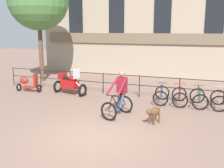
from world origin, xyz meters
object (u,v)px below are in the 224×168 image
parked_motorcycle (69,83)px  parked_bicycle_far_end (219,100)px  parked_bicycle_near_lamp (161,95)px  parked_bicycle_mid_right (199,98)px  parked_scooter (28,83)px  cyclist_with_bike (119,96)px  parked_bicycle_mid_left (180,96)px  dog (154,112)px

parked_motorcycle → parked_bicycle_far_end: 6.93m
parked_bicycle_near_lamp → parked_bicycle_mid_right: size_ratio=0.98×
parked_bicycle_near_lamp → parked_scooter: bearing=-3.5°
cyclist_with_bike → parked_bicycle_mid_right: bearing=54.4°
parked_bicycle_mid_left → parked_motorcycle: bearing=-7.6°
parked_bicycle_near_lamp → parked_bicycle_far_end: (2.35, -0.00, -0.00)m
parked_bicycle_near_lamp → parked_bicycle_mid_left: (0.78, 0.00, 0.00)m
parked_bicycle_mid_left → parked_scooter: parked_scooter is taller
dog → parked_bicycle_mid_left: (0.54, 2.75, -0.06)m
parked_bicycle_mid_left → parked_bicycle_mid_right: 0.78m
cyclist_with_bike → parked_bicycle_far_end: 4.23m
parked_bicycle_mid_left → parked_scooter: size_ratio=0.91×
parked_motorcycle → dog: bearing=-107.0°
parked_bicycle_near_lamp → parked_scooter: parked_scooter is taller
dog → parked_bicycle_mid_right: (1.33, 2.75, -0.06)m
parked_bicycle_mid_right → parked_bicycle_far_end: bearing=170.6°
cyclist_with_bike → parked_motorcycle: size_ratio=0.92×
parked_bicycle_far_end → parked_scooter: size_ratio=0.86×
parked_bicycle_near_lamp → parked_bicycle_far_end: 2.35m
cyclist_with_bike → parked_bicycle_mid_right: 3.60m
cyclist_with_bike → parked_bicycle_mid_left: (1.94, 2.32, -0.41)m
dog → parked_scooter: 7.55m
parked_motorcycle → parked_scooter: bearing=107.9°
parked_bicycle_near_lamp → parked_bicycle_mid_left: size_ratio=0.98×
parked_motorcycle → parked_bicycle_mid_right: size_ratio=1.53×
parked_bicycle_near_lamp → dog: bearing=88.9°
parked_scooter → parked_bicycle_mid_left: bearing=-92.8°
parked_motorcycle → parked_bicycle_mid_left: parked_motorcycle is taller
dog → parked_motorcycle: 5.51m
parked_bicycle_mid_left → parked_scooter: bearing=-6.0°
parked_motorcycle → parked_bicycle_near_lamp: size_ratio=1.57×
cyclist_with_bike → parked_scooter: 6.10m
cyclist_with_bike → parked_bicycle_mid_right: size_ratio=1.41×
parked_bicycle_mid_right → dog: bearing=54.8°
cyclist_with_bike → parked_bicycle_mid_left: cyclist_with_bike is taller
parked_bicycle_mid_right → parked_scooter: size_ratio=0.92×
dog → parked_bicycle_far_end: size_ratio=0.80×
parked_bicycle_mid_right → parked_bicycle_far_end: size_ratio=1.07×
dog → parked_bicycle_mid_right: parked_bicycle_mid_right is taller
parked_bicycle_near_lamp → parked_scooter: size_ratio=0.90×
parked_motorcycle → parked_bicycle_far_end: bearing=-77.4°
parked_motorcycle → parked_scooter: size_ratio=1.40×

